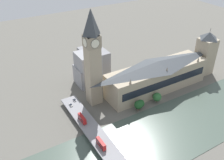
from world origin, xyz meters
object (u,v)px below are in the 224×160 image
double_decker_bus_lead (101,143)px  car_northbound_mid (74,100)px  car_northbound_lead (71,105)px  road_bridge (110,154)px  double_decker_bus_rear (82,118)px  clock_tower (92,57)px  victoria_tower (206,53)px  parliament_hall (157,75)px

double_decker_bus_lead → car_northbound_mid: bearing=-5.4°
car_northbound_lead → road_bridge: bearing=-177.8°
car_northbound_mid → road_bridge: bearing=177.4°
road_bridge → car_northbound_lead: (61.76, 2.36, 1.53)m
double_decker_bus_lead → car_northbound_mid: size_ratio=2.59×
double_decker_bus_rear → car_northbound_mid: bearing=-11.2°
clock_tower → victoria_tower: bearing=-95.4°
car_northbound_lead → car_northbound_mid: bearing=-48.3°
road_bridge → double_decker_bus_rear: double_decker_bus_rear is taller
double_decker_bus_lead → car_northbound_mid: double_decker_bus_lead is taller
victoria_tower → car_northbound_mid: victoria_tower is taller
parliament_hall → double_decker_bus_rear: size_ratio=9.29×
clock_tower → double_decker_bus_rear: clock_tower is taller
victoria_tower → road_bridge: 152.07m
double_decker_bus_rear → car_northbound_lead: size_ratio=2.43×
clock_tower → car_northbound_lead: bearing=91.1°
double_decker_bus_lead → double_decker_bus_rear: double_decker_bus_lead is taller
clock_tower → car_northbound_mid: clock_tower is taller
clock_tower → double_decker_bus_rear: (-23.28, 22.38, -36.70)m
clock_tower → victoria_tower: clock_tower is taller
parliament_hall → double_decker_bus_rear: parliament_hall is taller
road_bridge → victoria_tower: bearing=-70.4°
parliament_hall → road_bridge: size_ratio=0.68×
double_decker_bus_lead → car_northbound_lead: size_ratio=2.36×
road_bridge → clock_tower: bearing=-17.8°
parliament_hall → car_northbound_mid: bearing=78.2°
victoria_tower → road_bridge: (-50.61, 142.16, -18.86)m
clock_tower → double_decker_bus_lead: (-53.54, 22.33, -36.58)m
road_bridge → car_northbound_lead: bearing=2.2°
double_decker_bus_lead → clock_tower: bearing=-22.6°
double_decker_bus_rear → car_northbound_mid: (27.68, -5.50, -1.94)m
parliament_hall → road_bridge: bearing=122.3°
double_decker_bus_rear → car_northbound_lead: (22.84, -0.07, -1.98)m
victoria_tower → car_northbound_mid: 141.06m
parliament_hall → clock_tower: clock_tower is taller
parliament_hall → double_decker_bus_lead: parliament_hall is taller
double_decker_bus_lead → car_northbound_lead: bearing=-0.0°
road_bridge → double_decker_bus_lead: double_decker_bus_lead is taller
double_decker_bus_rear → double_decker_bus_lead: bearing=-179.9°
double_decker_bus_rear → car_northbound_mid: 28.29m
road_bridge → double_decker_bus_lead: size_ratio=14.02×
car_northbound_lead → car_northbound_mid: (4.84, -5.43, 0.04)m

